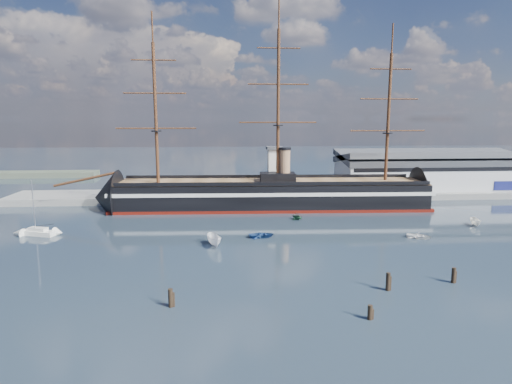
{
  "coord_description": "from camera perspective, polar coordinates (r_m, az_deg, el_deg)",
  "views": [
    {
      "loc": [
        -13.53,
        -61.36,
        25.53
      ],
      "look_at": [
        -5.86,
        35.0,
        9.0
      ],
      "focal_mm": 30.0,
      "sensor_mm": 36.0,
      "label": 1
    }
  ],
  "objects": [
    {
      "name": "ground",
      "position": [
        105.39,
        2.97,
        -4.33
      ],
      "size": [
        600.0,
        600.0,
        0.0
      ],
      "primitive_type": "plane",
      "color": "#1F2834",
      "rests_on": "ground"
    },
    {
      "name": "quay",
      "position": [
        141.68,
        5.09,
        -0.72
      ],
      "size": [
        180.0,
        18.0,
        2.0
      ],
      "primitive_type": "cube",
      "color": "slate",
      "rests_on": "ground"
    },
    {
      "name": "warehouse",
      "position": [
        159.39,
        22.17,
        2.67
      ],
      "size": [
        63.0,
        21.0,
        11.6
      ],
      "color": "#B7BABC",
      "rests_on": "ground"
    },
    {
      "name": "quay_tower",
      "position": [
        136.29,
        2.45,
        3.05
      ],
      "size": [
        5.0,
        5.0,
        15.0
      ],
      "color": "silver",
      "rests_on": "ground"
    },
    {
      "name": "warship",
      "position": [
        123.84,
        1.16,
        -0.29
      ],
      "size": [
        113.19,
        19.83,
        53.94
      ],
      "rotation": [
        0.0,
        0.0,
        -0.04
      ],
      "color": "black",
      "rests_on": "ground"
    },
    {
      "name": "sailboat",
      "position": [
        107.01,
        -27.04,
        -4.74
      ],
      "size": [
        8.13,
        4.59,
        12.49
      ],
      "rotation": [
        0.0,
        0.0,
        -0.31
      ],
      "color": "silver",
      "rests_on": "ground"
    },
    {
      "name": "motorboat_a",
      "position": [
        88.07,
        -5.54,
        -7.19
      ],
      "size": [
        7.84,
        4.4,
        2.96
      ],
      "primitive_type": "imported",
      "rotation": [
        0.0,
        0.0,
        0.24
      ],
      "color": "white",
      "rests_on": "ground"
    },
    {
      "name": "motorboat_b",
      "position": [
        93.92,
        0.75,
        -6.07
      ],
      "size": [
        1.65,
        3.59,
        1.63
      ],
      "primitive_type": "imported",
      "rotation": [
        0.0,
        0.0,
        1.64
      ],
      "color": "navy",
      "rests_on": "ground"
    },
    {
      "name": "motorboat_d",
      "position": [
        110.65,
        5.47,
        -3.68
      ],
      "size": [
        5.8,
        4.85,
        1.98
      ],
      "primitive_type": "imported",
      "rotation": [
        0.0,
        0.0,
        0.56
      ],
      "color": "#1B462D",
      "rests_on": "ground"
    },
    {
      "name": "motorboat_e",
      "position": [
        99.66,
        20.87,
        -5.79
      ],
      "size": [
        2.74,
        3.41,
        1.5
      ],
      "primitive_type": "imported",
      "rotation": [
        0.0,
        0.0,
        1.03
      ],
      "color": "white",
      "rests_on": "ground"
    },
    {
      "name": "motorboat_f",
      "position": [
        116.69,
        27.2,
        -4.03
      ],
      "size": [
        6.06,
        3.45,
        2.29
      ],
      "primitive_type": "imported",
      "rotation": [
        0.0,
        0.0,
        -0.25
      ],
      "color": "white",
      "rests_on": "ground"
    },
    {
      "name": "piling_near_left",
      "position": [
        62.04,
        -11.28,
        -14.79
      ],
      "size": [
        0.64,
        0.64,
        3.33
      ],
      "primitive_type": "cylinder",
      "color": "black",
      "rests_on": "ground"
    },
    {
      "name": "piling_near_mid",
      "position": [
        59.4,
        14.91,
        -16.1
      ],
      "size": [
        0.64,
        0.64,
        2.65
      ],
      "primitive_type": "cylinder",
      "color": "black",
      "rests_on": "ground"
    },
    {
      "name": "piling_near_right",
      "position": [
        75.69,
        24.77,
        -10.94
      ],
      "size": [
        0.64,
        0.64,
        3.19
      ],
      "primitive_type": "cylinder",
      "color": "black",
      "rests_on": "ground"
    },
    {
      "name": "piling_extra",
      "position": [
        69.09,
        17.13,
        -12.43
      ],
      "size": [
        0.64,
        0.64,
        3.5
      ],
      "primitive_type": "cylinder",
      "color": "black",
      "rests_on": "ground"
    }
  ]
}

